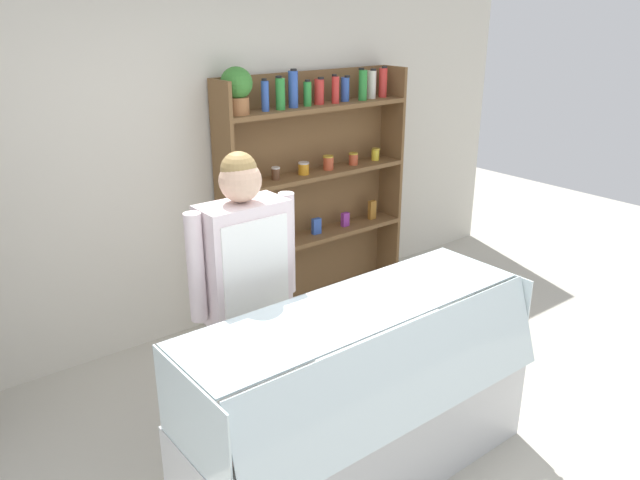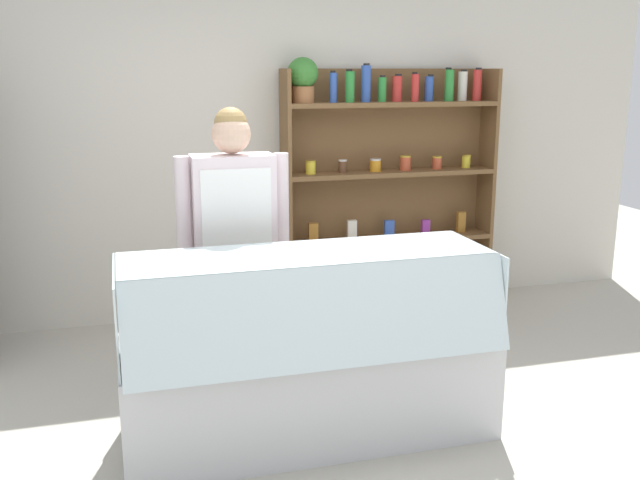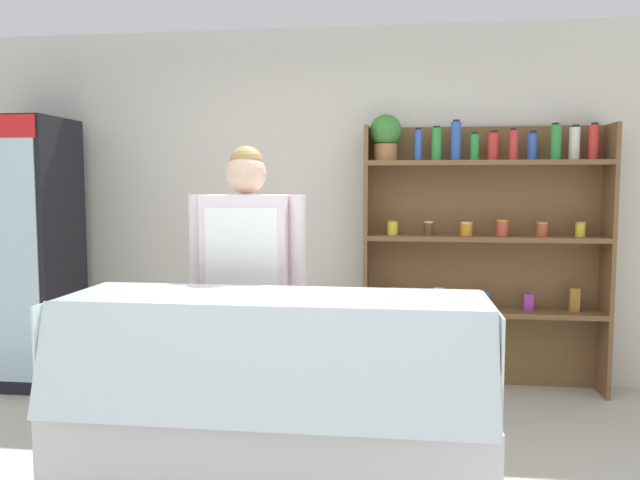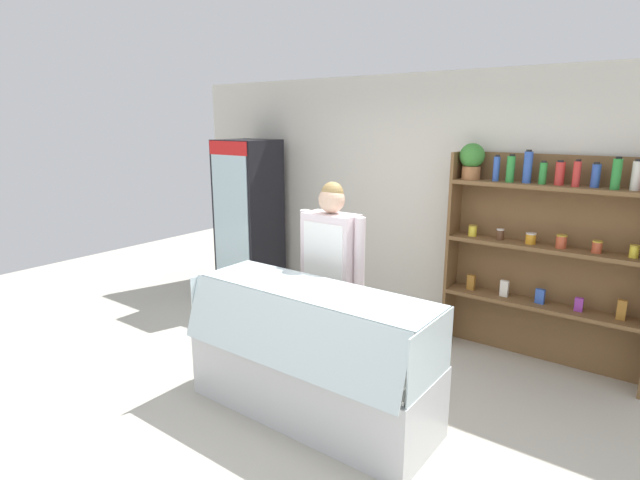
# 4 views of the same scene
# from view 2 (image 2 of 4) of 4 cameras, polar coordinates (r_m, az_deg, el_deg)

# --- Properties ---
(ground_plane) EXTENTS (12.00, 12.00, 0.00)m
(ground_plane) POSITION_cam_2_polar(r_m,az_deg,el_deg) (4.02, 0.92, -15.22)
(ground_plane) COLOR #B7B2A3
(back_wall) EXTENTS (6.80, 0.10, 2.70)m
(back_wall) POSITION_cam_2_polar(r_m,az_deg,el_deg) (5.65, -5.34, 7.55)
(back_wall) COLOR beige
(back_wall) RESTS_ON ground
(shelving_unit) EXTENTS (1.74, 0.29, 2.02)m
(shelving_unit) POSITION_cam_2_polar(r_m,az_deg,el_deg) (5.77, 4.98, 5.60)
(shelving_unit) COLOR brown
(shelving_unit) RESTS_ON ground
(deli_display_case) EXTENTS (1.95, 0.76, 1.01)m
(deli_display_case) POSITION_cam_2_polar(r_m,az_deg,el_deg) (3.88, -0.96, -11.13)
(deli_display_case) COLOR silver
(deli_display_case) RESTS_ON ground
(shop_clerk) EXTENTS (0.66, 0.25, 1.72)m
(shop_clerk) POSITION_cam_2_polar(r_m,az_deg,el_deg) (4.21, -6.90, 1.06)
(shop_clerk) COLOR #2D2D38
(shop_clerk) RESTS_ON ground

